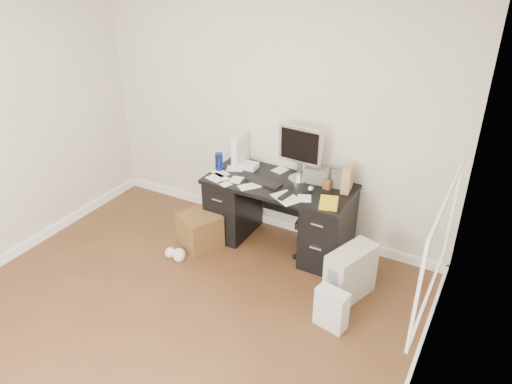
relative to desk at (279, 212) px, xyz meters
The scene contains 18 objects.
ground 1.73m from the desk, 100.29° to the right, with size 4.00×4.00×0.00m, color #4E2919.
room_shell 2.07m from the desk, 99.37° to the right, with size 4.02×4.02×2.71m.
desk is the anchor object (origin of this frame).
loose_papers 0.41m from the desk, 165.47° to the right, with size 1.10×0.60×0.00m, color silver, non-canonical shape.
lcd_monitor 0.67m from the desk, 44.29° to the left, with size 0.46×0.26×0.58m, color silver, non-canonical shape.
keyboard 0.40m from the desk, 146.58° to the right, with size 0.38×0.13×0.02m, color black.
computer_mouse 0.52m from the desk, ahead, with size 0.06×0.06×0.06m, color silver.
travel_mug 0.82m from the desk, behind, with size 0.08×0.08×0.19m, color #16279A.
white_binder 0.78m from the desk, 161.96° to the left, with size 0.14×0.29×0.34m, color white.
magazine_file 0.82m from the desk, 14.19° to the left, with size 0.11×0.21×0.25m, color #A97C51.
pen_cup 0.67m from the desk, 13.61° to the left, with size 0.10×0.10×0.24m, color #503217, non-canonical shape.
yellow_book 0.74m from the desk, 16.89° to the right, with size 0.18×0.23×0.04m, color yellow.
paper_remote 0.49m from the desk, 52.22° to the right, with size 0.28×0.22×0.02m, color silver, non-canonical shape.
office_chair 0.44m from the desk, ahead, with size 0.51×0.51×0.91m, color #535653, non-canonical shape.
pc_tower 1.05m from the desk, 24.93° to the right, with size 0.23×0.51×0.51m, color beige.
shopping_bag 1.31m from the desk, 43.32° to the right, with size 0.27×0.20×0.37m, color silver.
wicker_basket 0.86m from the desk, 149.81° to the right, with size 0.38×0.38×0.38m, color #462F15.
desk_printer 0.65m from the desk, 17.20° to the left, with size 0.32×0.26×0.19m, color slate.
Camera 1 is at (2.24, -2.37, 3.04)m, focal length 35.00 mm.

